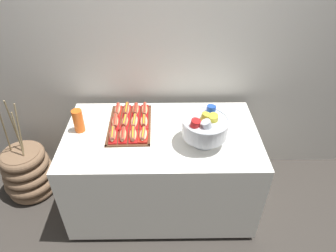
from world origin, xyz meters
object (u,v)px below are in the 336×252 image
Objects in this scene: floor_vase at (28,172)px; serving_tray at (130,125)px; hot_dog_6 at (134,122)px; hot_dog_3 at (143,135)px; hot_dog_5 at (125,122)px; hot_dog_9 at (127,110)px; buffet_table at (162,168)px; cup_stack at (78,121)px; hot_dog_4 at (115,122)px; hot_dog_2 at (133,135)px; hot_dog_8 at (117,110)px; punch_bowl at (205,126)px; hot_dog_11 at (145,110)px; hot_dog_0 at (113,135)px; hot_dog_10 at (136,110)px; hot_dog_1 at (123,135)px; hot_dog_7 at (144,122)px.

serving_tray is at bearing -2.69° from floor_vase.
serving_tray is at bearing -178.94° from hot_dog_6.
hot_dog_3 is 0.95× the size of hot_dog_5.
buffet_table is at bearing -42.60° from hot_dog_9.
hot_dog_4 is at bearing 12.26° from cup_stack.
buffet_table is at bearing -22.27° from serving_tray.
floor_vase reaches higher than hot_dog_5.
hot_dog_8 is at bearing 115.51° from hot_dog_2.
buffet_table is at bearing -15.45° from hot_dog_4.
hot_dog_5 is 0.65m from punch_bowl.
hot_dog_11 is (0.11, 0.17, 0.03)m from serving_tray.
hot_dog_5 is at bearing 66.62° from hot_dog_0.
serving_tray is 3.07× the size of hot_dog_8.
hot_dog_10 is (0.03, 0.17, 0.03)m from serving_tray.
hot_dog_5 is (0.07, 0.00, -0.00)m from hot_dog_4.
serving_tray is 0.17m from hot_dog_9.
hot_dog_3 is (1.09, -0.21, 0.59)m from floor_vase.
hot_dog_1 is at bearing -113.38° from hot_dog_11.
hot_dog_2 is 0.54m from punch_bowl.
serving_tray is 0.62m from punch_bowl.
cup_stack is at bearing -155.05° from hot_dog_11.
hot_dog_7 is 0.88× the size of cup_stack.
floor_vase is 6.05× the size of hot_dog_5.
hot_dog_0 is at bearing 175.33° from punch_bowl.
hot_dog_4 is at bearing -178.94° from hot_dog_7.
cup_stack reaches higher than hot_dog_3.
floor_vase reaches higher than hot_dog_4.
serving_tray is at bearing 158.41° from punch_bowl.
hot_dog_4 is 0.28m from hot_dog_11.
hot_dog_9 is at bearing 1.06° from hot_dog_8.
hot_dog_0 is at bearing -88.94° from hot_dog_4.
hot_dog_3 is at bearing -54.65° from serving_tray.
hot_dog_10 is (0.15, 0.00, -0.00)m from hot_dog_8.
floor_vase is 1.05m from hot_dog_8.
serving_tray is 0.17m from hot_dog_10.
cup_stack is at bearing -10.02° from floor_vase.
serving_tray is 0.12m from hot_dog_4.
hot_dog_1 is 0.08m from hot_dog_2.
hot_dog_9 reaches higher than hot_dog_2.
serving_tray is (0.98, -0.05, 0.56)m from floor_vase.
buffet_table is at bearing 12.66° from hot_dog_1.
punch_bowl is at bearing -9.88° from floor_vase.
hot_dog_5 is at bearing -178.94° from hot_dog_6.
hot_dog_4 reaches higher than serving_tray.
buffet_table is 0.53m from hot_dog_10.
hot_dog_4 is 0.72m from punch_bowl.
floor_vase is at bearing -172.80° from hot_dog_9.
buffet_table is 8.26× the size of hot_dog_6.
hot_dog_10 is (-0.08, 0.33, 0.00)m from hot_dog_3.
hot_dog_2 is 0.49× the size of punch_bowl.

